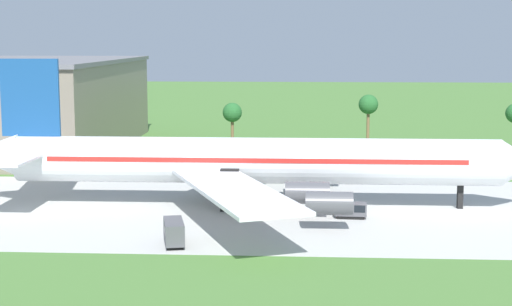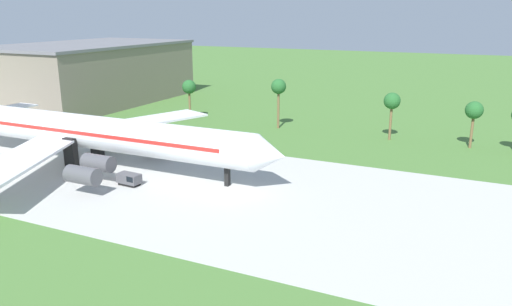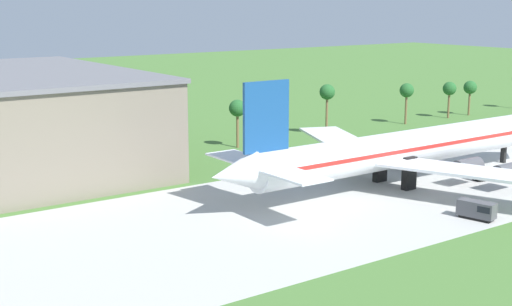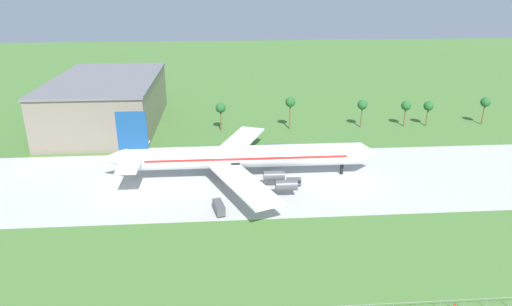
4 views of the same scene
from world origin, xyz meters
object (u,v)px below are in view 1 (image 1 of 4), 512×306
Objects in this scene: jet_airliner at (246,161)px; fuel_truck at (352,210)px; terminal_building at (29,104)px; baggage_tug at (174,232)px.

jet_airliner reaches higher than fuel_truck.
terminal_building is (-47.31, 51.72, 2.94)m from jet_airliner.
jet_airliner is at bearing 72.86° from baggage_tug.
baggage_tug is at bearing -60.46° from terminal_building.
jet_airliner is 19.17× the size of fuel_truck.
fuel_truck is (20.04, 14.11, -0.37)m from baggage_tug.
terminal_building is (-61.01, 58.18, 7.96)m from fuel_truck.
fuel_truck is at bearing -25.23° from jet_airliner.
baggage_tug is 24.52m from fuel_truck.
fuel_truck is at bearing 35.15° from baggage_tug.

